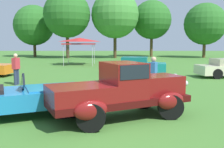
% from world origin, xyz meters
% --- Properties ---
extents(ground_plane, '(120.00, 120.00, 0.00)m').
position_xyz_m(ground_plane, '(0.00, 0.00, 0.00)').
color(ground_plane, '#42752D').
extents(feature_pickup_truck, '(4.45, 3.15, 1.70)m').
position_xyz_m(feature_pickup_truck, '(0.40, 0.14, 0.86)').
color(feature_pickup_truck, '#400B0B').
rests_on(feature_pickup_truck, ground_plane).
extents(neighbor_convertible, '(4.73, 3.29, 1.40)m').
position_xyz_m(neighbor_convertible, '(-2.77, 0.36, 0.58)').
color(neighbor_convertible, '#1E7AB7').
rests_on(neighbor_convertible, ground_plane).
extents(show_car_teal, '(4.35, 2.38, 1.22)m').
position_xyz_m(show_car_teal, '(1.90, 11.21, 0.60)').
color(show_car_teal, teal).
rests_on(show_car_teal, ground_plane).
extents(spectator_between_cars, '(0.39, 0.46, 1.69)m').
position_xyz_m(spectator_between_cars, '(1.88, 3.34, 0.91)').
color(spectator_between_cars, '#283351').
rests_on(spectator_between_cars, ground_plane).
extents(spectator_by_row, '(0.34, 0.45, 1.69)m').
position_xyz_m(spectator_by_row, '(-5.02, 6.36, 0.91)').
color(spectator_by_row, '#283351').
rests_on(spectator_by_row, ground_plane).
extents(canopy_tent_left_field, '(3.07, 3.07, 2.71)m').
position_xyz_m(canopy_tent_left_field, '(-3.11, 18.59, 2.42)').
color(canopy_tent_left_field, '#B7B7BC').
rests_on(canopy_tent_left_field, ground_plane).
extents(treeline_far_left, '(6.16, 6.16, 7.91)m').
position_xyz_m(treeline_far_left, '(-11.89, 33.13, 4.82)').
color(treeline_far_left, '#47331E').
rests_on(treeline_far_left, ground_plane).
extents(treeline_mid_left, '(6.48, 6.48, 9.34)m').
position_xyz_m(treeline_mid_left, '(-6.11, 29.29, 6.09)').
color(treeline_mid_left, '#47331E').
rests_on(treeline_mid_left, ground_plane).
extents(treeline_center, '(6.73, 6.73, 9.50)m').
position_xyz_m(treeline_center, '(0.57, 30.01, 6.13)').
color(treeline_center, '#47331E').
rests_on(treeline_center, ground_plane).
extents(treeline_mid_right, '(5.96, 5.96, 8.67)m').
position_xyz_m(treeline_mid_right, '(6.28, 33.36, 5.67)').
color(treeline_mid_right, brown).
rests_on(treeline_mid_right, ground_plane).
extents(treeline_far_right, '(6.03, 6.03, 7.89)m').
position_xyz_m(treeline_far_right, '(13.63, 30.76, 4.87)').
color(treeline_far_right, brown).
rests_on(treeline_far_right, ground_plane).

